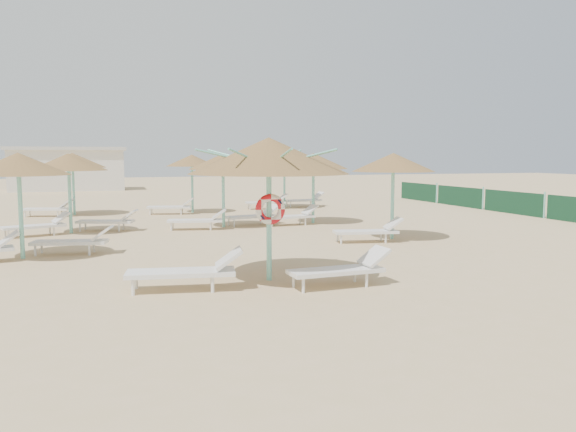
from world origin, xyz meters
name	(u,v)px	position (x,y,z in m)	size (l,w,h in m)	color
ground	(281,283)	(0.00, 0.00, 0.00)	(120.00, 120.00, 0.00)	tan
main_palapa	(269,156)	(-0.15, 0.35, 2.57)	(3.30, 3.30, 2.96)	#7DD9C5
lounger_main_a	(189,271)	(-1.87, -0.02, 0.38)	(2.29, 1.01, 0.80)	white
lounger_main_b	(342,269)	(1.07, -0.63, 0.35)	(2.07, 0.72, 0.74)	white
palapa_field	(201,164)	(0.17, 10.78, 2.29)	(14.84, 13.92, 2.71)	#7DD9C5
service_hut	(68,168)	(-6.00, 35.00, 1.64)	(8.40, 4.40, 3.25)	silver
windbreak_fence	(513,203)	(14.00, 9.96, 0.50)	(0.08, 19.84, 1.10)	#194B31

